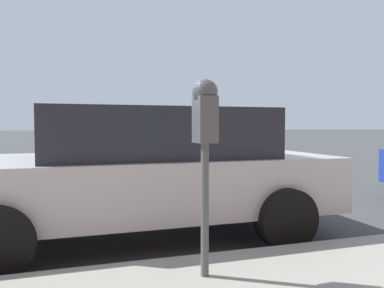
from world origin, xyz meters
name	(u,v)px	position (x,y,z in m)	size (l,w,h in m)	color
ground_plane	(159,214)	(0.00, 0.00, 0.00)	(220.00, 220.00, 0.00)	#424244
parking_meter	(205,126)	(-2.66, 0.24, 1.27)	(0.21, 0.19, 1.46)	#4C5156
car_silver	(145,170)	(-1.03, 0.39, 0.77)	(2.05, 4.34, 1.46)	#B7BABF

